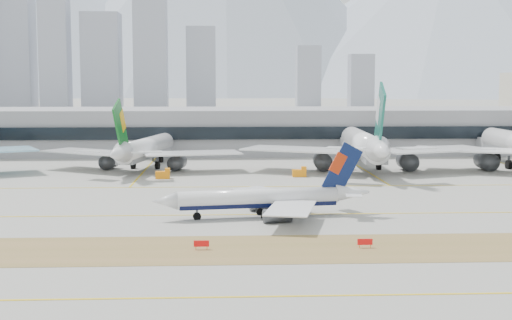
{
  "coord_description": "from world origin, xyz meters",
  "views": [
    {
      "loc": [
        -7.4,
        -132.42,
        23.8
      ],
      "look_at": [
        -0.35,
        18.0,
        7.5
      ],
      "focal_mm": 50.0,
      "sensor_mm": 36.0,
      "label": 1
    }
  ],
  "objects_px": {
    "widebody_cathay": "(364,146)",
    "terminal": "(244,130)",
    "widebody_eva": "(144,150)",
    "taxiing_airliner": "(266,199)"
  },
  "relations": [
    {
      "from": "taxiing_airliner",
      "to": "widebody_eva",
      "type": "bearing_deg",
      "value": -76.92
    },
    {
      "from": "widebody_cathay",
      "to": "terminal",
      "type": "height_order",
      "value": "widebody_cathay"
    },
    {
      "from": "widebody_cathay",
      "to": "terminal",
      "type": "relative_size",
      "value": 0.24
    },
    {
      "from": "taxiing_airliner",
      "to": "widebody_eva",
      "type": "xyz_separation_m",
      "value": [
        -29.47,
        72.06,
        2.19
      ]
    },
    {
      "from": "widebody_eva",
      "to": "widebody_cathay",
      "type": "height_order",
      "value": "widebody_cathay"
    },
    {
      "from": "widebody_eva",
      "to": "widebody_cathay",
      "type": "relative_size",
      "value": 0.82
    },
    {
      "from": "widebody_cathay",
      "to": "terminal",
      "type": "distance_m",
      "value": 62.93
    },
    {
      "from": "widebody_eva",
      "to": "widebody_cathay",
      "type": "bearing_deg",
      "value": -83.94
    },
    {
      "from": "taxiing_airliner",
      "to": "terminal",
      "type": "xyz_separation_m",
      "value": [
        -0.29,
        122.03,
        4.28
      ]
    },
    {
      "from": "taxiing_airliner",
      "to": "widebody_cathay",
      "type": "height_order",
      "value": "widebody_cathay"
    }
  ]
}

